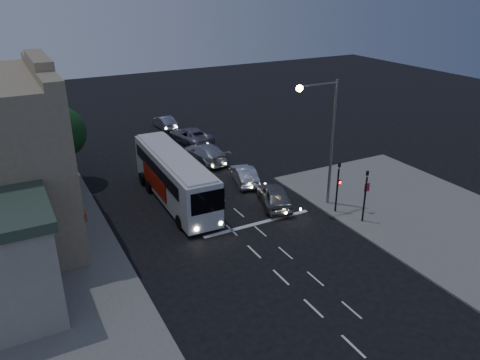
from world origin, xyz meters
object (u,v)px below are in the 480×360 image
car_sedan_c (191,136)px  car_suv (274,196)px  car_sedan_a (244,175)px  car_extra (164,122)px  traffic_signal_side (366,190)px  car_sedan_b (205,153)px  street_tree (59,130)px  tour_bus (174,176)px  regulatory_sign (366,193)px  streetlight (326,130)px  traffic_signal_main (338,181)px

car_sedan_c → car_suv: bearing=80.6°
car_sedan_a → car_extra: car_sedan_a is taller
traffic_signal_side → car_sedan_b: bearing=106.4°
car_sedan_a → traffic_signal_side: bearing=125.8°
car_suv → street_tree: size_ratio=0.75×
tour_bus → street_tree: 10.00m
regulatory_sign → streetlight: bearing=128.7°
traffic_signal_main → car_sedan_b: bearing=105.9°
car_suv → streetlight: streetlight is taller
car_sedan_a → car_sedan_b: bearing=-68.8°
traffic_signal_main → streetlight: streetlight is taller
car_suv → car_extra: bearing=-70.4°
tour_bus → car_extra: (5.56, 18.02, -1.28)m
tour_bus → car_sedan_c: bearing=64.3°
traffic_signal_main → traffic_signal_side: bearing=-70.5°
street_tree → traffic_signal_main: bearing=-42.0°
tour_bus → car_sedan_a: bearing=6.5°
car_suv → car_sedan_c: car_suv is taller
car_suv → car_extra: size_ratio=1.11×
street_tree → car_sedan_c: bearing=20.9°
tour_bus → car_extra: size_ratio=2.85×
car_sedan_c → car_extra: size_ratio=1.33×
streetlight → car_extra: bearing=98.2°
car_sedan_c → traffic_signal_side: size_ratio=1.36×
streetlight → regulatory_sign: bearing=-51.3°
tour_bus → car_sedan_a: 6.24m
regulatory_sign → tour_bus: bearing=143.2°
car_suv → streetlight: (2.94, -1.60, 4.94)m
car_suv → car_sedan_a: bearing=-72.2°
traffic_signal_main → traffic_signal_side: same height
car_sedan_b → traffic_signal_side: bearing=100.4°
car_sedan_c → street_tree: size_ratio=0.90×
traffic_signal_side → streetlight: bearing=105.7°
car_suv → car_sedan_c: 16.10m
car_sedan_a → tour_bus: bearing=19.1°
car_sedan_a → street_tree: (-12.66, 6.56, 3.79)m
car_sedan_c → car_extra: (-0.60, 6.05, -0.08)m
car_sedan_a → streetlight: bearing=128.8°
car_sedan_b → street_tree: street_tree is taller
traffic_signal_side → tour_bus: bearing=137.4°
car_extra → traffic_signal_main: (3.67, -25.17, 1.73)m
traffic_signal_side → regulatory_sign: size_ratio=1.86×
car_extra → car_sedan_a: bearing=88.5°
car_suv → street_tree: 17.28m
streetlight → street_tree: bearing=140.5°
car_sedan_a → regulatory_sign: bearing=133.2°
regulatory_sign → street_tree: size_ratio=0.35×
car_sedan_b → traffic_signal_main: (3.90, -13.67, 1.61)m
tour_bus → street_tree: bearing=134.3°
car_sedan_a → traffic_signal_main: bearing=126.3°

